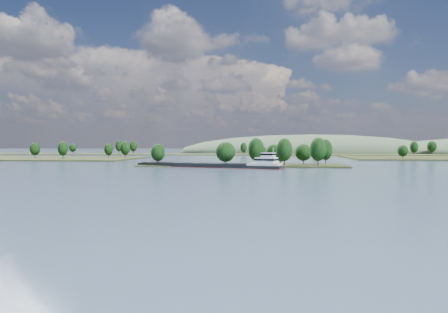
# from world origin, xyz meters

# --- Properties ---
(ground) EXTENTS (1800.00, 1800.00, 0.00)m
(ground) POSITION_xyz_m (0.00, 120.00, 0.00)
(ground) COLOR #334759
(ground) RESTS_ON ground
(tree_island) EXTENTS (100.00, 33.70, 14.38)m
(tree_island) POSITION_xyz_m (7.70, 178.74, 4.31)
(tree_island) COLOR #242C13
(tree_island) RESTS_ON ground
(back_shoreline) EXTENTS (900.00, 60.00, 15.42)m
(back_shoreline) POSITION_xyz_m (9.34, 399.81, 0.74)
(back_shoreline) COLOR #242C13
(back_shoreline) RESTS_ON ground
(hill_west) EXTENTS (320.00, 160.00, 44.00)m
(hill_west) POSITION_xyz_m (60.00, 500.00, 0.00)
(hill_west) COLOR #3B5137
(hill_west) RESTS_ON ground
(cargo_barge) EXTENTS (70.36, 28.90, 9.61)m
(cargo_barge) POSITION_xyz_m (-10.25, 162.70, 1.21)
(cargo_barge) COLOR black
(cargo_barge) RESTS_ON ground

